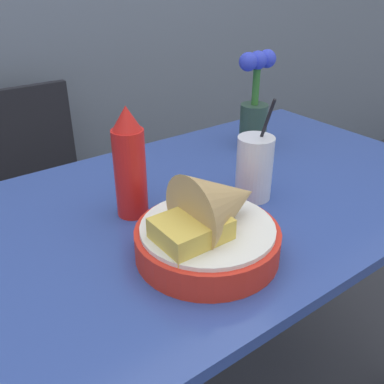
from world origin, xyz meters
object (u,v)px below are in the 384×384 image
Objects in this scene: chair_far_window at (34,194)px; flower_vase at (255,105)px; ketchup_bottle at (130,164)px; food_basket at (212,225)px; drink_cup at (254,170)px.

flower_vase is at bearing -51.45° from chair_far_window.
flower_vase reaches higher than ketchup_bottle.
food_basket is 0.53m from flower_vase.
flower_vase reaches higher than chair_far_window.
chair_far_window is 3.78× the size of ketchup_bottle.
drink_cup is 0.31m from flower_vase.
food_basket is at bearing -86.19° from chair_far_window.
flower_vase is (0.47, -0.59, 0.39)m from chair_far_window.
ketchup_bottle is at bearing 102.56° from food_basket.
drink_cup is 0.87× the size of flower_vase.
flower_vase is at bearing 15.38° from ketchup_bottle.
chair_far_window is 0.85m from flower_vase.
food_basket is at bearing -77.44° from ketchup_bottle.
drink_cup is at bearing -72.08° from chair_far_window.
ketchup_bottle reaches higher than drink_cup.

